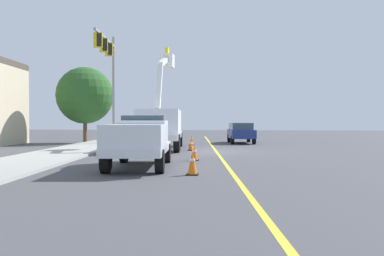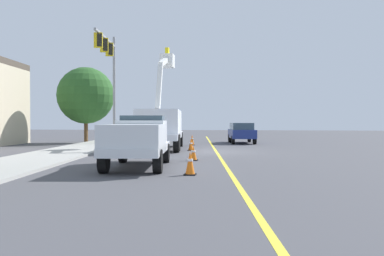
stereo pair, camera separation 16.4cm
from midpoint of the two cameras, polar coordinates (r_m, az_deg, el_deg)
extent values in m
plane|color=#47474C|center=(24.10, 3.28, -3.38)|extent=(120.00, 120.00, 0.00)
cube|color=#9E9E99|center=(25.17, -16.79, -3.10)|extent=(59.98, 11.08, 0.12)
cube|color=yellow|center=(24.10, 3.28, -3.37)|extent=(49.63, 6.41, 0.01)
cube|color=white|center=(26.41, -4.54, -1.05)|extent=(8.45, 3.51, 0.36)
cube|color=white|center=(29.01, -4.11, 0.65)|extent=(2.90, 2.66, 1.60)
cube|color=#384C56|center=(29.21, -4.08, 2.02)|extent=(2.05, 2.31, 0.64)
cube|color=white|center=(25.41, -4.73, 0.50)|extent=(5.52, 3.14, 1.80)
cube|color=white|center=(24.59, -4.83, 5.92)|extent=(1.40, 0.35, 2.87)
cube|color=white|center=(26.74, -4.14, 9.32)|extent=(2.91, 0.43, 1.04)
cube|color=white|center=(28.15, -3.70, 9.38)|extent=(0.90, 0.90, 0.90)
cube|color=yellow|center=(28.25, -3.70, 10.58)|extent=(0.36, 0.24, 0.60)
cylinder|color=black|center=(29.39, -6.26, -1.59)|extent=(1.07, 0.47, 1.04)
cylinder|color=black|center=(29.22, -1.87, -1.60)|extent=(1.07, 0.47, 1.04)
cylinder|color=black|center=(25.08, -7.39, -2.03)|extent=(1.07, 0.47, 1.04)
cylinder|color=black|center=(24.88, -2.24, -2.05)|extent=(1.07, 0.47, 1.04)
cylinder|color=black|center=(23.78, -7.81, -2.19)|extent=(1.07, 0.47, 1.04)
cylinder|color=black|center=(23.57, -2.38, -2.21)|extent=(1.07, 0.47, 1.04)
cube|color=silver|center=(16.13, -7.64, -2.85)|extent=(5.82, 2.78, 0.30)
cube|color=silver|center=(17.32, -7.08, -0.77)|extent=(2.24, 2.17, 1.10)
cube|color=#384C56|center=(17.51, -7.00, 0.82)|extent=(1.55, 1.92, 0.56)
cube|color=silver|center=(15.11, -8.17, -1.59)|extent=(3.60, 2.50, 1.10)
cylinder|color=black|center=(18.12, -9.79, -3.49)|extent=(0.87, 0.40, 0.84)
cylinder|color=black|center=(17.89, -3.81, -3.53)|extent=(0.87, 0.40, 0.84)
cylinder|color=black|center=(14.51, -12.35, -4.59)|extent=(0.87, 0.40, 0.84)
cylinder|color=black|center=(14.22, -4.88, -4.69)|extent=(0.87, 0.40, 0.84)
cube|color=navy|center=(33.96, 6.74, -0.80)|extent=(5.00, 2.49, 0.70)
cube|color=#384C56|center=(34.09, 6.72, 0.22)|extent=(3.64, 2.09, 0.60)
cylinder|color=black|center=(32.47, 8.57, -1.68)|extent=(0.70, 0.32, 0.68)
cylinder|color=black|center=(32.26, 5.56, -1.69)|extent=(0.70, 0.32, 0.68)
cylinder|color=black|center=(35.70, 7.81, -1.44)|extent=(0.70, 0.32, 0.68)
cylinder|color=black|center=(35.51, 5.07, -1.45)|extent=(0.70, 0.32, 0.68)
cube|color=black|center=(13.78, -0.30, -6.54)|extent=(0.40, 0.40, 0.04)
cone|color=orange|center=(13.73, -0.30, -4.84)|extent=(0.32, 0.32, 0.78)
cylinder|color=white|center=(13.72, -0.30, -4.52)|extent=(0.20, 0.20, 0.08)
cube|color=black|center=(18.80, 0.08, -4.54)|extent=(0.40, 0.40, 0.04)
cone|color=orange|center=(18.77, 0.08, -3.48)|extent=(0.32, 0.32, 0.65)
cylinder|color=white|center=(18.76, 0.08, -3.28)|extent=(0.20, 0.20, 0.08)
cube|color=black|center=(25.14, -0.34, -3.16)|extent=(0.40, 0.40, 0.04)
cone|color=orange|center=(25.12, -0.34, -2.31)|extent=(0.32, 0.32, 0.70)
cylinder|color=white|center=(25.11, -0.34, -2.15)|extent=(0.20, 0.20, 0.08)
cube|color=black|center=(30.87, -0.21, -2.40)|extent=(0.40, 0.40, 0.04)
cone|color=orange|center=(30.85, -0.21, -1.63)|extent=(0.32, 0.32, 0.79)
cylinder|color=white|center=(30.85, -0.21, -1.48)|extent=(0.20, 0.20, 0.08)
cylinder|color=gray|center=(32.46, -11.10, 5.15)|extent=(0.22, 0.22, 8.42)
cube|color=gray|center=(30.02, -12.28, 12.22)|extent=(5.98, 0.91, 0.16)
cube|color=gold|center=(31.15, -11.75, 10.77)|extent=(0.19, 0.57, 1.00)
cube|color=black|center=(31.13, -11.56, 10.78)|extent=(0.24, 0.34, 0.84)
cube|color=gold|center=(29.50, -12.46, 11.33)|extent=(0.19, 0.57, 1.00)
cube|color=black|center=(29.48, -12.26, 11.34)|extent=(0.24, 0.34, 0.84)
cube|color=gold|center=(27.86, -13.25, 11.95)|extent=(0.19, 0.57, 1.00)
cube|color=black|center=(27.84, -13.05, 11.96)|extent=(0.24, 0.34, 0.84)
cylinder|color=brown|center=(35.33, -14.92, -0.15)|extent=(0.32, 0.32, 2.33)
sphere|color=#285623|center=(35.39, -14.94, 4.44)|extent=(4.77, 4.77, 4.77)
camera|label=1|loc=(0.08, -90.19, 0.00)|focal=37.95mm
camera|label=2|loc=(0.08, 89.81, 0.00)|focal=37.95mm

